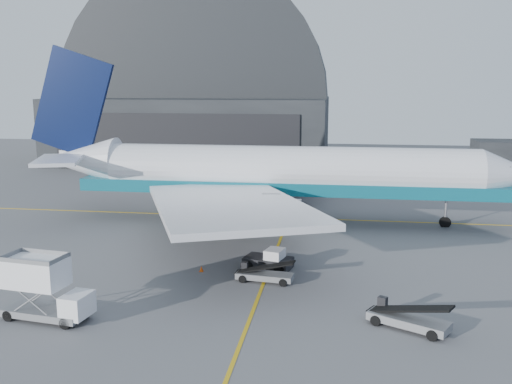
% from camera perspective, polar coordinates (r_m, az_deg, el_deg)
% --- Properties ---
extents(ground, '(200.00, 200.00, 0.00)m').
position_cam_1_polar(ground, '(44.35, 0.96, -8.59)').
color(ground, '#565659').
rests_on(ground, ground).
extents(taxi_lines, '(80.00, 42.12, 0.02)m').
position_cam_1_polar(taxi_lines, '(56.38, 2.62, -4.33)').
color(taxi_lines, gold).
rests_on(taxi_lines, ground).
extents(hangar, '(50.00, 28.30, 28.00)m').
position_cam_1_polar(hangar, '(110.00, -6.14, 8.09)').
color(hangar, black).
rests_on(hangar, ground).
extents(distant_bldg_a, '(14.00, 8.00, 4.00)m').
position_cam_1_polar(distant_bldg_a, '(119.02, 24.20, 2.78)').
color(distant_bldg_a, black).
rests_on(distant_bldg_a, ground).
extents(airliner, '(53.97, 52.33, 18.94)m').
position_cam_1_polar(airliner, '(61.06, 1.42, 1.94)').
color(airliner, white).
rests_on(airliner, ground).
extents(catering_truck, '(6.00, 2.91, 3.96)m').
position_cam_1_polar(catering_truck, '(38.79, -20.49, -9.08)').
color(catering_truck, slate).
rests_on(catering_truck, ground).
extents(pushback_tug, '(4.16, 3.01, 1.74)m').
position_cam_1_polar(pushback_tug, '(46.24, 1.35, -6.92)').
color(pushback_tug, black).
rests_on(pushback_tug, ground).
extents(belt_loader_a, '(4.63, 2.01, 1.74)m').
position_cam_1_polar(belt_loader_a, '(43.48, 0.82, -8.25)').
color(belt_loader_a, slate).
rests_on(belt_loader_a, ground).
extents(belt_loader_b, '(5.10, 3.78, 1.98)m').
position_cam_1_polar(belt_loader_b, '(36.81, 14.93, -12.15)').
color(belt_loader_b, slate).
rests_on(belt_loader_b, ground).
extents(traffic_cone, '(0.33, 0.33, 0.47)m').
position_cam_1_polar(traffic_cone, '(45.93, -5.49, -7.65)').
color(traffic_cone, '#E24907').
rests_on(traffic_cone, ground).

